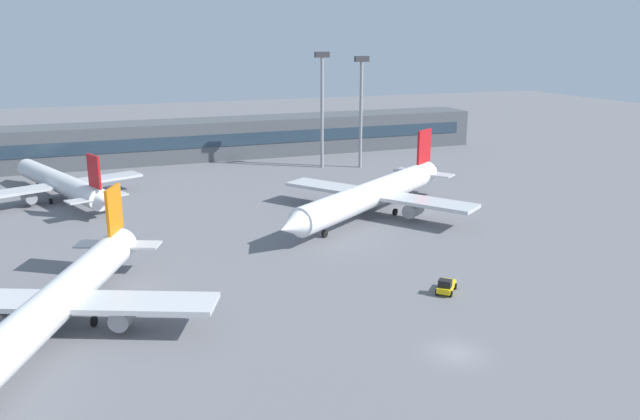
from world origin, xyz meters
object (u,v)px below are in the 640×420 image
at_px(baggage_tug_yellow, 446,286).
at_px(floodlight_tower_west, 322,101).
at_px(airplane_near, 55,305).
at_px(floodlight_tower_east, 361,104).
at_px(airplane_mid, 372,194).
at_px(airplane_far, 59,182).

distance_m(baggage_tug_yellow, floodlight_tower_west, 73.30).
bearing_deg(baggage_tug_yellow, airplane_near, 174.30).
bearing_deg(floodlight_tower_east, baggage_tug_yellow, -106.60).
bearing_deg(airplane_mid, floodlight_tower_east, 68.40).
xyz_separation_m(airplane_mid, baggage_tug_yellow, (-5.78, -31.38, -2.78)).
bearing_deg(airplane_near, airplane_far, 90.69).
xyz_separation_m(airplane_near, airplane_far, (-0.68, 56.82, -0.18)).
relative_size(airplane_far, floodlight_tower_east, 1.64).
distance_m(airplane_far, baggage_tug_yellow, 73.49).
relative_size(floodlight_tower_west, floodlight_tower_east, 1.04).
height_order(airplane_mid, floodlight_tower_east, floodlight_tower_east).
height_order(airplane_far, floodlight_tower_east, floodlight_tower_east).
distance_m(baggage_tug_yellow, floodlight_tower_east, 72.15).
distance_m(airplane_near, floodlight_tower_east, 88.81).
bearing_deg(airplane_far, airplane_mid, -32.15).
xyz_separation_m(airplane_near, baggage_tug_yellow, (40.44, -4.04, -2.48)).
bearing_deg(baggage_tug_yellow, airplane_mid, 79.57).
bearing_deg(airplane_mid, floodlight_tower_west, 80.50).
bearing_deg(baggage_tug_yellow, floodlight_tower_west, 80.09).
bearing_deg(airplane_far, floodlight_tower_east, 6.62).
bearing_deg(airplane_far, floodlight_tower_west, 10.68).
height_order(airplane_near, floodlight_tower_west, floodlight_tower_west).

